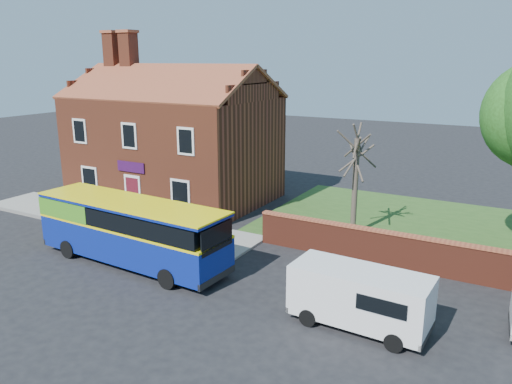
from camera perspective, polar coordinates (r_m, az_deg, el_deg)
The scene contains 8 objects.
ground at distance 20.88m, azimuth -13.43°, elevation -10.49°, with size 120.00×120.00×0.00m, color black.
pavement at distance 29.29m, azimuth -16.03°, elevation -3.08°, with size 18.00×3.50×0.12m, color gray.
kerb at distance 28.15m, azimuth -18.54°, elevation -3.98°, with size 18.00×0.15×0.14m, color slate.
shop_building at distance 32.67m, azimuth -9.36°, elevation 5.20°, with size 12.30×8.13×10.50m.
boundary_wall at distance 22.16m, azimuth 27.09°, elevation -7.99°, with size 22.00×0.38×1.60m.
bus at distance 22.80m, azimuth -14.58°, elevation -3.95°, with size 9.51×2.85×2.87m.
van_near at distance 17.44m, azimuth 11.83°, elevation -11.55°, with size 4.70×2.10×2.03m.
bare_tree at distance 25.65m, azimuth 11.27°, elevation 1.12°, with size 2.06×2.46×5.50m.
Camera 1 is at (13.10, -13.66, 8.82)m, focal length 35.00 mm.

